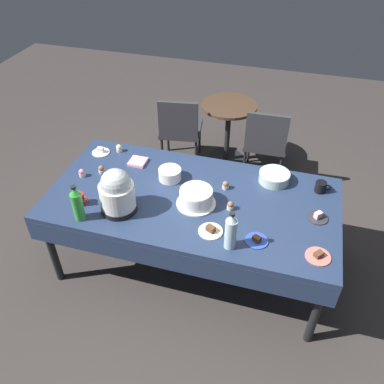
% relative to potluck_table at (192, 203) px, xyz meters
% --- Properties ---
extents(ground, '(9.00, 9.00, 0.00)m').
position_rel_potluck_table_xyz_m(ground, '(0.00, 0.00, -0.69)').
color(ground, '#383330').
extents(potluck_table, '(2.20, 1.10, 0.75)m').
position_rel_potluck_table_xyz_m(potluck_table, '(0.00, 0.00, 0.00)').
color(potluck_table, navy).
rests_on(potluck_table, ground).
extents(frosted_layer_cake, '(0.30, 0.30, 0.13)m').
position_rel_potluck_table_xyz_m(frosted_layer_cake, '(0.05, -0.07, 0.12)').
color(frosted_layer_cake, silver).
rests_on(frosted_layer_cake, potluck_table).
extents(slow_cooker, '(0.26, 0.26, 0.35)m').
position_rel_potluck_table_xyz_m(slow_cooker, '(-0.47, -0.28, 0.23)').
color(slow_cooker, black).
rests_on(slow_cooker, potluck_table).
extents(glass_salad_bowl, '(0.24, 0.24, 0.08)m').
position_rel_potluck_table_xyz_m(glass_salad_bowl, '(0.57, 0.37, 0.10)').
color(glass_salad_bowl, '#B2C6BC').
rests_on(glass_salad_bowl, potluck_table).
extents(ceramic_snack_bowl, '(0.18, 0.18, 0.09)m').
position_rel_potluck_table_xyz_m(ceramic_snack_bowl, '(-0.23, 0.17, 0.11)').
color(ceramic_snack_bowl, silver).
rests_on(ceramic_snack_bowl, potluck_table).
extents(dessert_plate_cream, '(0.17, 0.17, 0.05)m').
position_rel_potluck_table_xyz_m(dessert_plate_cream, '(0.22, -0.32, 0.07)').
color(dessert_plate_cream, beige).
rests_on(dessert_plate_cream, potluck_table).
extents(dessert_plate_coral, '(0.17, 0.17, 0.04)m').
position_rel_potluck_table_xyz_m(dessert_plate_coral, '(0.95, -0.35, 0.07)').
color(dessert_plate_coral, '#E07266').
rests_on(dessert_plate_coral, potluck_table).
extents(dessert_plate_cobalt, '(0.16, 0.16, 0.04)m').
position_rel_potluck_table_xyz_m(dessert_plate_cobalt, '(0.54, -0.32, 0.07)').
color(dessert_plate_cobalt, '#2D4CB2').
rests_on(dessert_plate_cobalt, potluck_table).
extents(dessert_plate_charcoal, '(0.15, 0.15, 0.06)m').
position_rel_potluck_table_xyz_m(dessert_plate_charcoal, '(0.93, 0.02, 0.08)').
color(dessert_plate_charcoal, '#2D2D33').
rests_on(dessert_plate_charcoal, potluck_table).
extents(dessert_plate_white, '(0.15, 0.15, 0.05)m').
position_rel_potluck_table_xyz_m(dessert_plate_white, '(-0.94, 0.36, 0.07)').
color(dessert_plate_white, white).
rests_on(dessert_plate_white, potluck_table).
extents(cupcake_berry, '(0.05, 0.05, 0.07)m').
position_rel_potluck_table_xyz_m(cupcake_berry, '(-0.79, 0.42, 0.09)').
color(cupcake_berry, beige).
rests_on(cupcake_berry, potluck_table).
extents(cupcake_cocoa, '(0.05, 0.05, 0.07)m').
position_rel_potluck_table_xyz_m(cupcake_cocoa, '(0.22, 0.17, 0.09)').
color(cupcake_cocoa, beige).
rests_on(cupcake_cocoa, potluck_table).
extents(cupcake_rose, '(0.05, 0.05, 0.07)m').
position_rel_potluck_table_xyz_m(cupcake_rose, '(-0.80, 0.09, 0.09)').
color(cupcake_rose, beige).
rests_on(cupcake_rose, potluck_table).
extents(cupcake_vanilla, '(0.05, 0.05, 0.07)m').
position_rel_potluck_table_xyz_m(cupcake_vanilla, '(-0.93, 0.01, 0.09)').
color(cupcake_vanilla, beige).
rests_on(cupcake_vanilla, potluck_table).
extents(cupcake_lemon, '(0.05, 0.05, 0.07)m').
position_rel_potluck_table_xyz_m(cupcake_lemon, '(0.31, -0.05, 0.09)').
color(cupcake_lemon, beige).
rests_on(cupcake_lemon, potluck_table).
extents(soda_bottle_water, '(0.08, 0.08, 0.30)m').
position_rel_potluck_table_xyz_m(soda_bottle_water, '(0.38, -0.41, 0.20)').
color(soda_bottle_water, silver).
rests_on(soda_bottle_water, potluck_table).
extents(soda_bottle_lime_soda, '(0.08, 0.08, 0.29)m').
position_rel_potluck_table_xyz_m(soda_bottle_lime_soda, '(-0.70, -0.44, 0.20)').
color(soda_bottle_lime_soda, green).
rests_on(soda_bottle_lime_soda, potluck_table).
extents(coffee_mug_black, '(0.12, 0.08, 0.09)m').
position_rel_potluck_table_xyz_m(coffee_mug_black, '(0.93, 0.34, 0.11)').
color(coffee_mug_black, black).
rests_on(coffee_mug_black, potluck_table).
extents(coffee_mug_red, '(0.12, 0.08, 0.09)m').
position_rel_potluck_table_xyz_m(coffee_mug_red, '(-0.78, -0.30, 0.11)').
color(coffee_mug_red, '#B2231E').
rests_on(coffee_mug_red, potluck_table).
extents(paper_napkin_stack, '(0.14, 0.14, 0.02)m').
position_rel_potluck_table_xyz_m(paper_napkin_stack, '(-0.56, 0.30, 0.07)').
color(paper_napkin_stack, pink).
rests_on(paper_napkin_stack, potluck_table).
extents(maroon_chair_left, '(0.50, 0.50, 0.85)m').
position_rel_potluck_table_xyz_m(maroon_chair_left, '(-0.54, 1.40, -0.20)').
color(maroon_chair_left, '#333338').
rests_on(maroon_chair_left, ground).
extents(maroon_chair_right, '(0.45, 0.45, 0.85)m').
position_rel_potluck_table_xyz_m(maroon_chair_right, '(0.40, 1.40, -0.20)').
color(maroon_chair_right, '#333338').
rests_on(maroon_chair_right, ground).
extents(round_cafe_table, '(0.60, 0.60, 0.72)m').
position_rel_potluck_table_xyz_m(round_cafe_table, '(-0.05, 1.62, -0.19)').
color(round_cafe_table, '#473323').
rests_on(round_cafe_table, ground).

